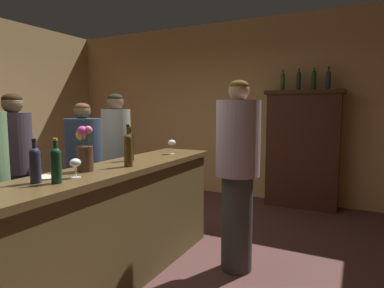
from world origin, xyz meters
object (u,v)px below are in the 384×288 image
Objects in this scene: patron_tall at (16,166)px; patron_in_grey at (117,153)px; patron_near_entrance at (84,168)px; wine_bottle_syrah at (35,163)px; display_bottle_left at (283,81)px; display_bottle_midright at (328,79)px; wine_bottle_rose at (56,163)px; display_bottle_midleft at (299,80)px; wine_bottle_merlot at (128,148)px; wine_glass_front at (75,164)px; bartender at (238,169)px; flower_arrangement at (85,150)px; cheese_plate at (48,177)px; bar_counter at (118,224)px; display_cabinet at (303,147)px; wine_bottle_malbec at (130,145)px; display_bottle_center at (314,79)px.

patron_in_grey reaches higher than patron_tall.
patron_in_grey is 1.08× the size of patron_near_entrance.
display_bottle_left reaches higher than wine_bottle_syrah.
display_bottle_midright is 0.19× the size of patron_in_grey.
display_bottle_midleft is (0.88, 3.60, 0.76)m from wine_bottle_rose.
wine_glass_front is (-0.05, -0.52, -0.05)m from wine_bottle_merlot.
bartender reaches higher than patron_in_grey.
wine_bottle_syrah is at bearing -101.38° from wine_bottle_merlot.
wine_bottle_syrah is at bearing -87.87° from flower_arrangement.
patron_tall is at bearing 167.15° from flower_arrangement.
display_bottle_left is 3.70m from patron_tall.
wine_glass_front is 0.21m from cheese_plate.
patron_tall reaches higher than wine_bottle_syrah.
cheese_plate is 0.53× the size of display_bottle_midright.
display_bottle_midright is at bearing 68.31° from patron_in_grey.
patron_near_entrance reaches higher than bar_counter.
display_cabinet is 1.07× the size of patron_tall.
patron_tall reaches higher than wine_bottle_rose.
wine_bottle_merlot is at bearing 78.62° from wine_bottle_syrah.
wine_glass_front is at bearing -27.15° from patron_in_grey.
patron_near_entrance reaches higher than wine_bottle_malbec.
wine_bottle_merlot is (0.17, -0.25, 0.01)m from wine_bottle_malbec.
display_cabinet is 5.21× the size of display_bottle_center.
display_cabinet is 1.01× the size of bartender.
wine_bottle_syrah is at bearing -110.96° from display_bottle_midright.
display_cabinet is 5.06× the size of flower_arrangement.
wine_bottle_rose is at bearing -109.54° from display_bottle_midright.
display_bottle_midleft is (1.06, 3.52, 0.88)m from cheese_plate.
wine_bottle_merlot is 3.06m from display_bottle_left.
bartender is at bearing 46.93° from flower_arrangement.
display_bottle_midright is 3.09m from patron_in_grey.
wine_bottle_rose is at bearing -24.12° from cheese_plate.
wine_glass_front reaches higher than cheese_plate.
cheese_plate is 0.10× the size of bartender.
cheese_plate is 0.50× the size of display_bottle_center.
wine_bottle_malbec is 1.28m from patron_tall.
display_bottle_midleft is at bearing 76.31° from wine_bottle_rose.
display_cabinet is 5.55× the size of display_bottle_left.
display_bottle_left is at bearing -79.45° from bartender.
wine_bottle_syrah is 1.68× the size of cheese_plate.
display_bottle_center is 0.19× the size of bartender.
wine_bottle_merlot is 2.04× the size of cheese_plate.
bar_counter is 3.39m from display_bottle_midleft.
display_bottle_midright reaches higher than wine_glass_front.
wine_glass_front is 3.68m from display_bottle_center.
display_bottle_center is at bearing 0.00° from display_bottle_midleft.
display_bottle_center reaches higher than bartender.
display_bottle_midleft is at bearing 73.65° from patron_in_grey.
display_cabinet reaches higher than patron_near_entrance.
wine_bottle_syrah is 0.91× the size of display_bottle_left.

